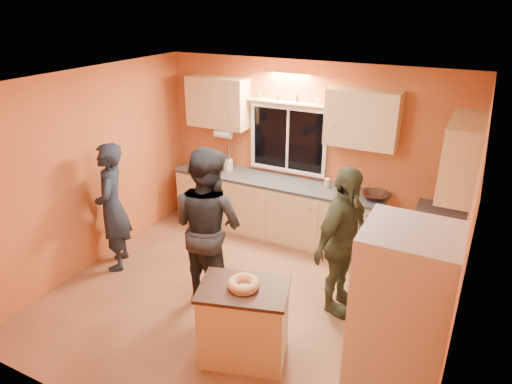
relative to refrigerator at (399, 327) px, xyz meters
The scene contains 14 objects.
ground 2.24m from the refrigerator, 157.06° to the left, with size 4.50×4.50×0.00m, color brown.
room_shell 2.26m from the refrigerator, 145.60° to the left, with size 4.54×4.04×2.61m.
back_counter 3.16m from the refrigerator, 126.89° to the left, with size 4.23×0.62×0.90m.
right_counter 1.38m from the refrigerator, 87.36° to the left, with size 0.62×1.84×0.90m.
refrigerator is the anchor object (origin of this frame).
island 1.52m from the refrigerator, behind, with size 0.99×0.80×0.83m.
bundt_pastry 1.44m from the refrigerator, behind, with size 0.31×0.31×0.09m, color tan.
person_left 3.86m from the refrigerator, 168.84° to the left, with size 0.63×0.41×1.73m, color black.
person_center 2.41m from the refrigerator, 162.40° to the left, with size 0.93×0.72×1.91m, color black.
person_right 1.45m from the refrigerator, 125.17° to the left, with size 1.03×0.43×1.76m, color #2E3522.
mixing_bowl 2.62m from the refrigerator, 107.53° to the left, with size 0.34×0.34×0.08m, color black.
utensil_crock 4.00m from the refrigerator, 140.40° to the left, with size 0.14×0.14×0.17m, color beige.
potted_plant 1.27m from the refrigerator, 85.15° to the left, with size 0.26×0.22×0.29m, color gray.
red_box 2.03m from the refrigerator, 87.70° to the left, with size 0.16×0.12×0.07m, color #AB1A29.
Camera 1 is at (2.20, -3.99, 3.40)m, focal length 32.00 mm.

